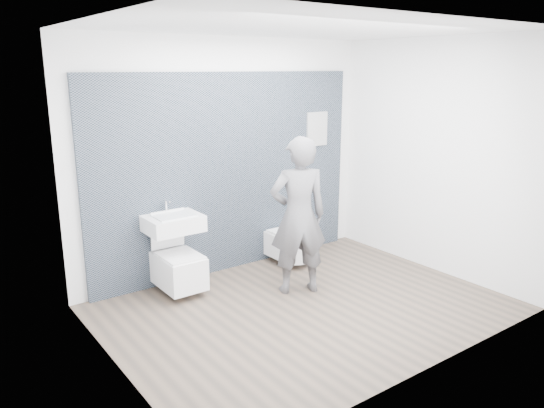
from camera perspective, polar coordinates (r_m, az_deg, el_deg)
ground at (r=5.68m, az=3.64°, el=-11.06°), size 4.00×4.00×0.00m
room_shell at (r=5.18m, az=3.95°, el=6.60°), size 4.00×4.00×4.00m
tile_wall at (r=6.78m, az=-4.37°, el=-6.72°), size 3.60×0.06×2.40m
washbasin at (r=5.91m, az=-10.57°, el=-2.02°), size 0.60×0.45×0.45m
toilet_square at (r=6.01m, az=-10.02°, el=-6.82°), size 0.42×0.61×0.83m
toilet_rounded at (r=6.78m, az=1.91°, el=-4.46°), size 0.37×0.62×0.34m
info_placard at (r=7.49m, az=4.60°, el=-4.62°), size 0.33×0.03×0.45m
visitor at (r=5.78m, az=2.84°, el=-1.30°), size 0.75×0.63×1.75m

